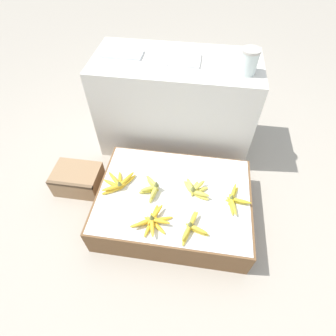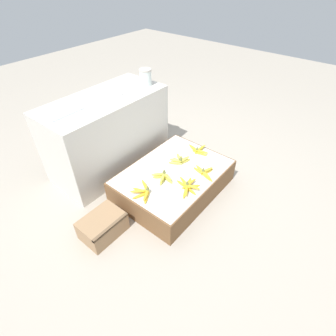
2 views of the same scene
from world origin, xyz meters
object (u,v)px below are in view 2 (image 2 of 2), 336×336
Objects in this scene: wooden_crate at (103,226)px; banana_bunch_front_midleft at (188,186)px; banana_bunch_front_midright at (204,172)px; banana_bunch_middle_midleft at (163,177)px; banana_bunch_middle_left at (144,191)px; glass_jar at (146,77)px; foam_tray_white at (107,95)px; banana_bunch_middle_right at (198,150)px; banana_bunch_middle_midright at (180,160)px.

banana_bunch_front_midleft reaches higher than wooden_crate.
banana_bunch_middle_midleft is (-0.29, 0.25, 0.00)m from banana_bunch_front_midright.
banana_bunch_middle_left is 1.16m from glass_jar.
banana_bunch_front_midleft is at bearing -78.94° from banana_bunch_middle_midleft.
glass_jar is at bearing -13.52° from foam_tray_white.
wooden_crate is 0.43m from banana_bunch_middle_left.
banana_bunch_middle_midleft is (0.61, -0.13, 0.18)m from wooden_crate.
banana_bunch_middle_left is at bearing -16.90° from wooden_crate.
wooden_crate is at bearing -155.02° from glass_jar.
banana_bunch_middle_right is at bearing -6.61° from wooden_crate.
glass_jar is (0.53, 0.66, 0.58)m from banana_bunch_middle_midleft.
banana_bunch_front_midright is 0.28m from banana_bunch_middle_midright.
banana_bunch_front_midleft is 1.17m from glass_jar.
foam_tray_white is at bearing 41.10° from wooden_crate.
banana_bunch_middle_midleft is at bearing 139.56° from banana_bunch_front_midright.
wooden_crate is 1.66× the size of banana_bunch_middle_midleft.
banana_bunch_front_midleft is 0.55m from banana_bunch_middle_right.
wooden_crate is 1.56× the size of foam_tray_white.
banana_bunch_middle_midleft is 0.83× the size of banana_bunch_middle_right.
wooden_crate is 1.18m from foam_tray_white.
banana_bunch_middle_midright is at bearing 6.52° from banana_bunch_middle_midleft.
banana_bunch_middle_left is at bearing 138.59° from banana_bunch_front_midleft.
banana_bunch_middle_midleft is at bearing -2.92° from banana_bunch_middle_left.
foam_tray_white reaches higher than wooden_crate.
glass_jar is at bearing 24.98° from wooden_crate.
banana_bunch_middle_midleft is (0.23, -0.01, 0.01)m from banana_bunch_middle_left.
banana_bunch_middle_midleft is at bearing -11.69° from wooden_crate.
banana_bunch_front_midright and banana_bunch_middle_left have the same top height.
foam_tray_white is at bearing 99.89° from banana_bunch_front_midright.
banana_bunch_front_midleft is 1.61× the size of glass_jar.
banana_bunch_front_midleft is 0.24m from banana_bunch_front_midright.
banana_bunch_middle_midleft reaches higher than wooden_crate.
banana_bunch_front_midright is 1.14m from foam_tray_white.
banana_bunch_front_midleft is at bearing 177.73° from banana_bunch_front_midright.
banana_bunch_front_midright is at bearing -89.99° from banana_bunch_middle_midright.
wooden_crate is 0.92m from banana_bunch_middle_midright.
banana_bunch_front_midright is 1.19× the size of banana_bunch_middle_midleft.
banana_bunch_front_midleft is 1.03× the size of banana_bunch_middle_right.
foam_tray_white reaches higher than banana_bunch_middle_right.
banana_bunch_front_midright is 1.12× the size of foam_tray_white.
banana_bunch_middle_midleft reaches higher than banana_bunch_front_midright.
banana_bunch_middle_right is (1.15, -0.13, 0.17)m from wooden_crate.
banana_bunch_middle_right is (0.49, 0.23, -0.00)m from banana_bunch_front_midleft.
banana_bunch_front_midright is (0.90, -0.37, 0.18)m from wooden_crate.
wooden_crate is 1.53× the size of banana_bunch_middle_left.
banana_bunch_middle_midright is at bearing 2.29° from banana_bunch_middle_left.
banana_bunch_front_midright is at bearing -22.45° from wooden_crate.
banana_bunch_middle_right is at bearing 24.80° from banana_bunch_front_midleft.
banana_bunch_front_midright is at bearing -40.44° from banana_bunch_middle_midleft.
banana_bunch_middle_right reaches higher than wooden_crate.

